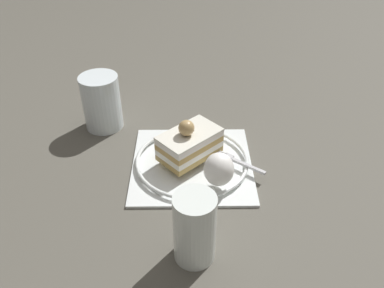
{
  "coord_description": "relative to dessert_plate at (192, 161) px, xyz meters",
  "views": [
    {
      "loc": [
        0.04,
        0.55,
        0.46
      ],
      "look_at": [
        0.02,
        -0.0,
        0.05
      ],
      "focal_mm": 36.87,
      "sensor_mm": 36.0,
      "label": 1
    }
  ],
  "objects": [
    {
      "name": "dessert_plate",
      "position": [
        0.0,
        0.0,
        0.0
      ],
      "size": [
        0.22,
        0.22,
        0.02
      ],
      "color": "white",
      "rests_on": "ground_plane"
    },
    {
      "name": "whipped_cream_dollop",
      "position": [
        -0.04,
        0.07,
        0.04
      ],
      "size": [
        0.05,
        0.05,
        0.06
      ],
      "primitive_type": "ellipsoid",
      "color": "white",
      "rests_on": "dessert_plate"
    },
    {
      "name": "drink_glass_near",
      "position": [
        0.0,
        0.2,
        0.04
      ],
      "size": [
        0.06,
        0.06,
        0.11
      ],
      "color": "white",
      "rests_on": "ground_plane"
    },
    {
      "name": "cake_slice",
      "position": [
        0.0,
        -0.01,
        0.04
      ],
      "size": [
        0.13,
        0.12,
        0.08
      ],
      "color": "tan",
      "rests_on": "dessert_plate"
    },
    {
      "name": "fork",
      "position": [
        -0.08,
        0.02,
        0.01
      ],
      "size": [
        0.09,
        0.07,
        0.0
      ],
      "color": "silver",
      "rests_on": "dessert_plate"
    },
    {
      "name": "drink_glass_far",
      "position": [
        0.18,
        -0.13,
        0.04
      ],
      "size": [
        0.08,
        0.08,
        0.11
      ],
      "color": "silver",
      "rests_on": "ground_plane"
    },
    {
      "name": "ground_plane",
      "position": [
        -0.02,
        0.0,
        -0.01
      ],
      "size": [
        2.4,
        2.4,
        0.0
      ],
      "primitive_type": "plane",
      "color": "#535047"
    }
  ]
}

